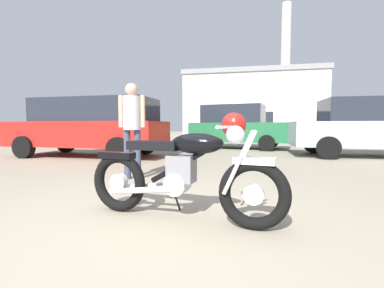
# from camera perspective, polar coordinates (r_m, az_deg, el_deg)

# --- Properties ---
(ground_plane) EXTENTS (80.00, 80.00, 0.00)m
(ground_plane) POSITION_cam_1_polar(r_m,az_deg,el_deg) (2.54, -8.77, -17.56)
(ground_plane) COLOR gray
(vintage_motorcycle) EXTENTS (2.08, 0.73, 1.07)m
(vintage_motorcycle) POSITION_cam_1_polar(r_m,az_deg,el_deg) (2.64, -1.37, -5.62)
(vintage_motorcycle) COLOR black
(vintage_motorcycle) RESTS_ON ground_plane
(bystander) EXTENTS (0.44, 0.30, 1.66)m
(bystander) POSITION_cam_1_polar(r_m,az_deg,el_deg) (4.75, -12.67, 4.88)
(bystander) COLOR #383D51
(bystander) RESTS_ON ground_plane
(red_hatchback_near) EXTENTS (4.81, 2.22, 1.74)m
(red_hatchback_near) POSITION_cam_1_polar(r_m,az_deg,el_deg) (8.71, -20.73, 3.70)
(red_hatchback_near) COLOR black
(red_hatchback_near) RESTS_ON ground_plane
(pale_sedan_back) EXTENTS (4.84, 2.30, 1.74)m
(pale_sedan_back) POSITION_cam_1_polar(r_m,az_deg,el_deg) (9.68, 35.08, 3.24)
(pale_sedan_back) COLOR black
(pale_sedan_back) RESTS_ON ground_plane
(silver_sedan_mid) EXTENTS (4.03, 2.08, 1.78)m
(silver_sedan_mid) POSITION_cam_1_polar(r_m,az_deg,el_deg) (11.22, 9.65, 3.75)
(silver_sedan_mid) COLOR black
(silver_sedan_mid) RESTS_ON ground_plane
(white_estate_far) EXTENTS (4.75, 2.09, 1.74)m
(white_estate_far) POSITION_cam_1_polar(r_m,az_deg,el_deg) (18.51, -13.75, 3.79)
(white_estate_far) COLOR black
(white_estate_far) RESTS_ON ground_plane
(blue_hatchback_right) EXTENTS (4.80, 2.18, 1.74)m
(blue_hatchback_right) POSITION_cam_1_polar(r_m,az_deg,el_deg) (16.69, 10.09, 3.84)
(blue_hatchback_right) COLOR black
(blue_hatchback_right) RESTS_ON ground_plane
(industrial_building) EXTENTS (16.30, 11.25, 15.20)m
(industrial_building) POSITION_cam_1_polar(r_m,az_deg,el_deg) (33.79, 12.75, 8.37)
(industrial_building) COLOR beige
(industrial_building) RESTS_ON ground_plane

